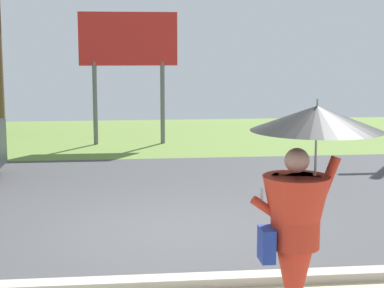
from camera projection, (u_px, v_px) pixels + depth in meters
The scene contains 3 objects.
ground_plane at pixel (156, 190), 11.74m from camera, with size 40.00×22.00×0.20m.
monk_pedestrian at pixel (301, 207), 5.59m from camera, with size 1.17×1.17×2.13m.
roadside_billboard at pixel (128, 48), 16.65m from camera, with size 2.60×0.12×3.50m.
Camera 1 is at (-0.58, -8.53, 2.57)m, focal length 58.97 mm.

